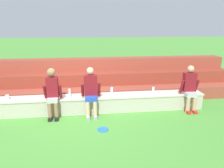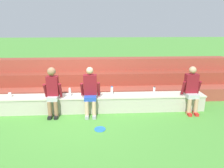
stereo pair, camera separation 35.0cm
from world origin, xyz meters
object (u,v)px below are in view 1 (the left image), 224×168
(person_left_of_center, at_px, (91,91))
(person_center, at_px, (190,87))
(water_bottle_near_left, at_px, (112,91))
(frisbee, at_px, (103,130))
(water_bottle_mid_right, at_px, (70,93))
(plastic_cup_right_end, at_px, (7,97))
(person_far_left, at_px, (53,92))
(water_bottle_near_right, at_px, (153,90))

(person_left_of_center, relative_size, person_center, 1.01)
(water_bottle_near_left, xyz_separation_m, frisbee, (-0.37, -1.23, -0.60))
(frisbee, bearing_deg, water_bottle_mid_right, 127.14)
(person_center, distance_m, water_bottle_mid_right, 3.55)
(water_bottle_mid_right, bearing_deg, plastic_cup_right_end, 179.11)
(person_center, bearing_deg, person_far_left, -179.84)
(person_center, relative_size, water_bottle_near_left, 5.40)
(person_left_of_center, xyz_separation_m, plastic_cup_right_end, (-2.35, 0.28, -0.18))
(water_bottle_near_left, bearing_deg, plastic_cup_right_end, -179.08)
(person_left_of_center, distance_m, plastic_cup_right_end, 2.37)
(water_bottle_near_right, bearing_deg, plastic_cup_right_end, -179.45)
(water_bottle_mid_right, xyz_separation_m, plastic_cup_right_end, (-1.74, 0.03, -0.06))
(person_left_of_center, xyz_separation_m, frisbee, (0.26, -0.90, -0.73))
(water_bottle_near_left, xyz_separation_m, water_bottle_mid_right, (-1.24, -0.07, -0.00))
(water_bottle_near_right, distance_m, water_bottle_near_left, 1.29)
(person_left_of_center, relative_size, frisbee, 5.04)
(person_left_of_center, xyz_separation_m, water_bottle_mid_right, (-0.61, 0.25, -0.13))
(person_far_left, height_order, person_center, person_far_left)
(person_left_of_center, height_order, plastic_cup_right_end, person_left_of_center)
(person_far_left, height_order, water_bottle_mid_right, person_far_left)
(water_bottle_mid_right, bearing_deg, water_bottle_near_left, 3.45)
(person_far_left, xyz_separation_m, person_left_of_center, (1.04, 0.01, -0.02))
(water_bottle_near_left, distance_m, water_bottle_mid_right, 1.24)
(person_left_of_center, relative_size, plastic_cup_right_end, 11.13)
(water_bottle_near_right, xyz_separation_m, water_bottle_mid_right, (-2.53, -0.07, 0.01))
(plastic_cup_right_end, bearing_deg, water_bottle_near_right, 0.55)
(water_bottle_mid_right, bearing_deg, person_center, -4.00)
(plastic_cup_right_end, relative_size, frisbee, 0.45)
(person_far_left, relative_size, plastic_cup_right_end, 11.22)
(person_left_of_center, bearing_deg, water_bottle_near_left, 27.25)
(person_center, relative_size, plastic_cup_right_end, 11.02)
(person_left_of_center, distance_m, frisbee, 1.19)
(person_center, xyz_separation_m, water_bottle_near_left, (-2.30, 0.32, -0.12))
(water_bottle_near_right, bearing_deg, water_bottle_mid_right, -178.46)
(water_bottle_near_right, height_order, frisbee, water_bottle_near_right)
(water_bottle_near_left, relative_size, plastic_cup_right_end, 2.04)
(water_bottle_mid_right, distance_m, plastic_cup_right_end, 1.74)
(water_bottle_mid_right, bearing_deg, frisbee, -52.86)
(water_bottle_near_left, bearing_deg, water_bottle_near_right, -0.30)
(water_bottle_mid_right, height_order, plastic_cup_right_end, water_bottle_mid_right)
(person_center, xyz_separation_m, water_bottle_near_right, (-1.01, 0.32, -0.13))
(person_far_left, height_order, water_bottle_near_right, person_far_left)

